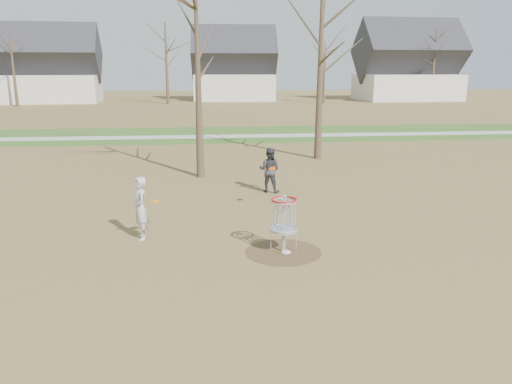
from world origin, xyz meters
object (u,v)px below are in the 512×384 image
at_px(player_standing, 140,209).
at_px(player_throwing, 270,170).
at_px(disc_grounded, 286,252).
at_px(disc_golf_basket, 284,215).

height_order(player_standing, player_throwing, player_standing).
relative_size(player_standing, disc_grounded, 7.28).
xyz_separation_m(player_standing, player_throwing, (3.84, 4.51, -0.02)).
distance_m(player_throwing, disc_grounded, 5.91).
bearing_deg(disc_grounded, player_throwing, 86.61).
distance_m(player_standing, disc_golf_basket, 3.67).
relative_size(disc_grounded, disc_golf_basket, 0.16).
distance_m(player_throwing, disc_golf_basket, 5.82).
height_order(disc_grounded, disc_golf_basket, disc_golf_basket).
bearing_deg(player_throwing, player_standing, 72.48).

